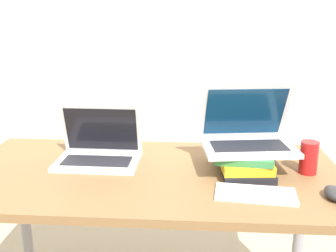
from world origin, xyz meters
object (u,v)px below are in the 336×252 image
object	(u,v)px
laptop_on_books	(247,135)
mouse	(335,193)
book_stack	(244,160)
soda_can	(309,158)
wireless_keyboard	(255,194)
laptop_left	(99,151)

from	to	relation	value
laptop_on_books	mouse	world-z (taller)	laptop_on_books
book_stack	soda_can	xyz separation A→B (m)	(0.24, -0.01, 0.02)
book_stack	laptop_on_books	xyz separation A→B (m)	(0.01, 0.03, 0.09)
wireless_keyboard	mouse	xyz separation A→B (m)	(0.25, -0.00, 0.01)
mouse	wireless_keyboard	bearing A→B (deg)	179.76
wireless_keyboard	mouse	world-z (taller)	mouse
laptop_left	soda_can	world-z (taller)	laptop_left
book_stack	mouse	distance (m)	0.34
laptop_left	book_stack	size ratio (longest dim) A/B	1.18
book_stack	wireless_keyboard	distance (m)	0.21
laptop_left	mouse	size ratio (longest dim) A/B	3.38
soda_can	book_stack	bearing A→B (deg)	178.49
laptop_left	book_stack	xyz separation A→B (m)	(0.56, -0.05, -0.00)
laptop_left	book_stack	world-z (taller)	laptop_left
mouse	soda_can	distance (m)	0.21
book_stack	mouse	world-z (taller)	book_stack
book_stack	mouse	xyz separation A→B (m)	(0.27, -0.21, -0.02)
book_stack	laptop_on_books	bearing A→B (deg)	70.23
laptop_left	wireless_keyboard	size ratio (longest dim) A/B	1.21
laptop_left	wireless_keyboard	xyz separation A→B (m)	(0.58, -0.26, -0.04)
wireless_keyboard	book_stack	bearing A→B (deg)	94.50
soda_can	mouse	bearing A→B (deg)	-81.51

